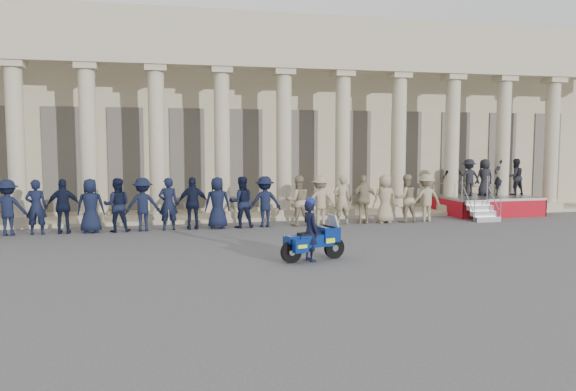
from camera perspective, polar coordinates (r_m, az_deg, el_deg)
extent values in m
plane|color=#47474A|center=(15.91, 1.42, -6.29)|extent=(90.00, 90.00, 0.00)
cube|color=tan|center=(30.37, -5.80, 7.67)|extent=(40.00, 10.00, 9.00)
cube|color=tan|center=(24.40, -3.82, -2.11)|extent=(40.00, 2.60, 0.15)
cube|color=tan|center=(23.70, -3.59, 13.97)|extent=(35.80, 1.00, 1.00)
cube|color=tan|center=(23.89, -3.61, 16.58)|extent=(35.80, 1.00, 1.20)
cube|color=tan|center=(23.82, -25.64, -2.24)|extent=(0.90, 0.90, 0.30)
cylinder|color=tan|center=(23.65, -25.92, 4.87)|extent=(0.64, 0.64, 5.60)
cube|color=tan|center=(23.84, -26.20, 11.90)|extent=(0.85, 0.85, 0.24)
cube|color=tan|center=(23.40, -19.41, -2.15)|extent=(0.90, 0.90, 0.30)
cylinder|color=tan|center=(23.22, -19.63, 5.09)|extent=(0.64, 0.64, 5.60)
cube|color=tan|center=(23.41, -19.85, 12.25)|extent=(0.85, 0.85, 0.24)
cube|color=tan|center=(23.26, -13.02, -2.03)|extent=(0.90, 0.90, 0.30)
cylinder|color=tan|center=(23.08, -13.17, 5.26)|extent=(0.64, 0.64, 5.60)
cube|color=tan|center=(23.28, -13.32, 12.46)|extent=(0.85, 0.85, 0.24)
cube|color=tan|center=(23.41, -6.64, -1.88)|extent=(0.90, 0.90, 0.30)
cylinder|color=tan|center=(23.23, -6.72, 5.36)|extent=(0.64, 0.64, 5.60)
cube|color=tan|center=(23.43, -6.80, 12.52)|extent=(0.85, 0.85, 0.24)
cube|color=tan|center=(23.84, -0.42, -1.72)|extent=(0.90, 0.90, 0.30)
cylinder|color=tan|center=(23.67, -0.43, 5.39)|extent=(0.64, 0.64, 5.60)
cube|color=tan|center=(23.86, -0.43, 12.42)|extent=(0.85, 0.85, 0.24)
cube|color=tan|center=(24.55, 5.51, -1.55)|extent=(0.90, 0.90, 0.30)
cylinder|color=tan|center=(24.38, 5.57, 5.36)|extent=(0.64, 0.64, 5.60)
cube|color=tan|center=(24.56, 5.63, 12.18)|extent=(0.85, 0.85, 0.24)
cube|color=tan|center=(25.50, 11.05, -1.37)|extent=(0.90, 0.90, 0.30)
cylinder|color=tan|center=(25.34, 11.17, 5.28)|extent=(0.64, 0.64, 5.60)
cube|color=tan|center=(25.51, 11.28, 11.85)|extent=(0.85, 0.85, 0.24)
cube|color=tan|center=(26.67, 16.15, -1.19)|extent=(0.90, 0.90, 0.30)
cylinder|color=tan|center=(26.51, 16.31, 5.16)|extent=(0.64, 0.64, 5.60)
cube|color=tan|center=(26.68, 16.48, 11.44)|extent=(0.85, 0.85, 0.24)
cube|color=tan|center=(28.03, 20.79, -1.02)|extent=(0.90, 0.90, 0.30)
cylinder|color=tan|center=(27.89, 20.98, 5.01)|extent=(0.64, 0.64, 5.60)
cube|color=tan|center=(28.05, 21.18, 10.99)|extent=(0.85, 0.85, 0.24)
cube|color=tan|center=(29.56, 24.97, -0.87)|extent=(0.90, 0.90, 0.30)
cylinder|color=tan|center=(29.42, 25.19, 4.86)|extent=(0.64, 0.64, 5.60)
cube|color=tan|center=(29.58, 25.41, 10.52)|extent=(0.85, 0.85, 0.24)
cube|color=black|center=(25.40, -21.99, 3.42)|extent=(1.30, 0.12, 4.20)
cube|color=black|center=(25.14, -16.12, 3.58)|extent=(1.30, 0.12, 4.20)
cube|color=black|center=(25.14, -10.18, 3.70)|extent=(1.30, 0.12, 4.20)
cube|color=black|center=(25.42, -4.30, 3.78)|extent=(1.30, 0.12, 4.20)
cube|color=black|center=(25.95, 1.39, 3.82)|extent=(1.30, 0.12, 4.20)
cube|color=black|center=(26.72, 6.80, 3.83)|extent=(1.30, 0.12, 4.20)
cube|color=black|center=(27.72, 11.87, 3.80)|extent=(1.30, 0.12, 4.20)
cube|color=black|center=(28.92, 16.55, 3.75)|extent=(1.30, 0.12, 4.20)
cube|color=black|center=(30.29, 20.83, 3.68)|extent=(1.30, 0.12, 4.20)
cube|color=black|center=(31.82, 24.72, 3.60)|extent=(1.30, 0.12, 4.20)
imported|color=black|center=(21.81, -26.57, -1.12)|extent=(1.27, 0.73, 1.96)
imported|color=black|center=(21.62, -24.22, -1.08)|extent=(0.71, 0.47, 1.96)
imported|color=black|center=(21.46, -21.83, -1.03)|extent=(1.15, 0.48, 1.96)
imported|color=black|center=(21.34, -19.42, -0.99)|extent=(0.96, 0.62, 1.96)
imported|color=black|center=(21.26, -16.98, -0.94)|extent=(0.95, 0.74, 1.96)
imported|color=black|center=(21.22, -14.53, -0.89)|extent=(1.27, 0.73, 1.96)
imported|color=black|center=(21.22, -12.07, -0.84)|extent=(0.71, 0.47, 1.96)
imported|color=black|center=(21.26, -9.62, -0.79)|extent=(1.15, 0.48, 1.96)
imported|color=black|center=(21.33, -7.18, -0.74)|extent=(0.96, 0.62, 1.96)
imported|color=black|center=(21.45, -4.76, -0.68)|extent=(0.95, 0.74, 1.96)
imported|color=black|center=(21.60, -2.37, -0.63)|extent=(1.27, 0.73, 1.96)
imported|color=gray|center=(21.88, 1.00, -0.55)|extent=(0.95, 0.74, 1.96)
imported|color=gray|center=(22.12, 3.29, -0.49)|extent=(1.27, 0.73, 1.96)
imported|color=gray|center=(22.40, 5.52, -0.44)|extent=(0.71, 0.47, 1.96)
imported|color=gray|center=(22.71, 7.70, -0.39)|extent=(1.15, 0.48, 1.96)
imported|color=gray|center=(23.05, 9.81, -0.33)|extent=(0.96, 0.62, 1.96)
imported|color=gray|center=(23.42, 11.86, -0.28)|extent=(0.95, 0.74, 1.96)
imported|color=gray|center=(23.82, 13.84, -0.23)|extent=(1.27, 0.73, 1.96)
cube|color=gray|center=(27.21, 19.51, -0.14)|extent=(4.11, 2.93, 0.10)
cube|color=maroon|center=(26.05, 21.20, -1.34)|extent=(4.11, 0.04, 0.73)
cube|color=maroon|center=(26.21, 15.74, -1.14)|extent=(0.04, 2.93, 0.73)
cube|color=maroon|center=(28.40, 22.94, -0.89)|extent=(0.04, 2.93, 0.73)
cube|color=gray|center=(24.52, 19.59, -2.29)|extent=(1.10, 0.28, 0.21)
cube|color=gray|center=(24.73, 19.25, -1.73)|extent=(1.10, 0.28, 0.21)
cube|color=gray|center=(24.94, 18.92, -1.19)|extent=(1.10, 0.28, 0.21)
cube|color=gray|center=(25.16, 18.59, -0.65)|extent=(1.10, 0.28, 0.21)
cylinder|color=gray|center=(28.37, 18.00, 1.22)|extent=(4.11, 0.04, 0.04)
imported|color=black|center=(26.49, 16.42, 1.75)|extent=(0.99, 0.41, 1.69)
imported|color=black|center=(26.89, 17.90, 1.75)|extent=(1.09, 0.63, 1.69)
imported|color=black|center=(27.31, 19.34, 1.76)|extent=(0.82, 0.54, 1.69)
imported|color=black|center=(27.75, 20.73, 1.77)|extent=(0.62, 0.40, 1.69)
imported|color=black|center=(28.21, 22.08, 1.77)|extent=(0.82, 0.64, 1.69)
cylinder|color=black|center=(15.76, 4.73, -5.32)|extent=(0.61, 0.26, 0.59)
cylinder|color=black|center=(15.11, 0.33, -5.76)|extent=(0.61, 0.26, 0.59)
cube|color=navy|center=(15.40, 2.73, -4.57)|extent=(1.09, 0.61, 0.34)
cube|color=navy|center=(15.60, 4.17, -3.92)|extent=(0.59, 0.57, 0.40)
cube|color=silver|center=(15.63, 4.17, -4.66)|extent=(0.26, 0.31, 0.11)
cube|color=#B2BFCC|center=(15.63, 4.66, -2.77)|extent=(0.28, 0.45, 0.48)
cube|color=black|center=(15.28, 2.14, -3.96)|extent=(0.64, 0.43, 0.09)
cube|color=navy|center=(15.07, 0.49, -4.50)|extent=(0.38, 0.37, 0.20)
cube|color=navy|center=(14.88, 1.31, -5.15)|extent=(0.44, 0.29, 0.36)
cube|color=#DAFD0D|center=(14.88, 1.31, -5.15)|extent=(0.31, 0.27, 0.09)
cube|color=navy|center=(15.38, 0.29, -4.81)|extent=(0.44, 0.29, 0.36)
cube|color=#DAFD0D|center=(15.38, 0.29, -4.81)|extent=(0.31, 0.27, 0.09)
cylinder|color=silver|center=(15.42, 0.86, -5.63)|extent=(0.55, 0.21, 0.09)
cylinder|color=black|center=(15.56, 4.18, -3.13)|extent=(0.18, 0.62, 0.03)
imported|color=black|center=(15.29, 2.29, -3.60)|extent=(0.53, 0.68, 1.66)
sphere|color=navy|center=(15.19, 2.30, -0.69)|extent=(0.28, 0.28, 0.28)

